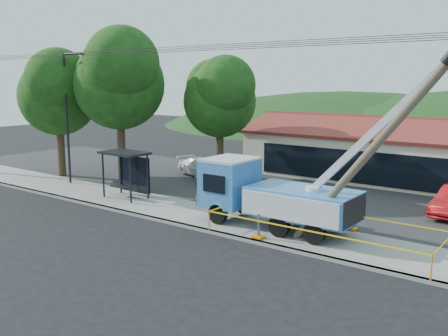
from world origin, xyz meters
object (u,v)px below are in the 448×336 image
utility_truck (273,193)px  car_white (202,177)px  bus_shelter (127,164)px  leaning_pole (384,136)px  car_silver (222,182)px

utility_truck → car_white: utility_truck is taller
utility_truck → bus_shelter: utility_truck is taller
utility_truck → leaning_pole: size_ratio=1.40×
utility_truck → car_white: 14.02m
leaning_pole → bus_shelter: size_ratio=3.06×
utility_truck → leaning_pole: 6.33m
utility_truck → car_silver: 12.05m
utility_truck → car_silver: size_ratio=2.93×
bus_shelter → car_white: bearing=97.8°
utility_truck → car_silver: (-8.97, 7.82, -1.86)m
leaning_pole → car_silver: size_ratio=2.09×
leaning_pole → bus_shelter: leaning_pole is taller
bus_shelter → car_white: (-0.89, 8.16, -2.22)m
leaning_pole → car_white: (-16.63, 8.95, -5.01)m
leaning_pole → car_white: leaning_pole is taller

